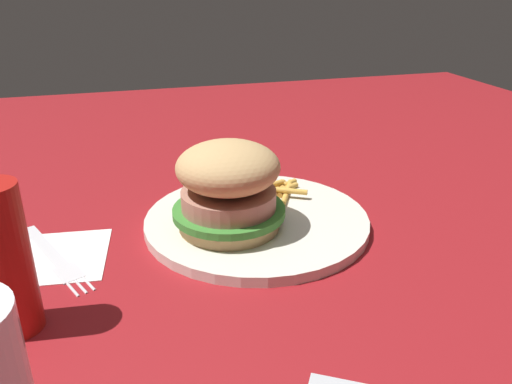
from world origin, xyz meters
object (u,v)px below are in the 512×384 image
object	(u,v)px
sandwich	(228,186)
napkin	(54,256)
fries_pile	(271,191)
fork	(54,255)
plate	(256,219)
ketchup_bottle	(4,261)

from	to	relation	value
sandwich	napkin	size ratio (longest dim) A/B	1.16
fries_pile	napkin	distance (m)	0.27
fries_pile	fork	xyz separation A→B (m)	(-0.07, 0.26, -0.01)
plate	fries_pile	distance (m)	0.07
fork	sandwich	bearing A→B (deg)	-90.72
napkin	ketchup_bottle	xyz separation A→B (m)	(-0.11, 0.02, 0.07)
sandwich	fork	world-z (taller)	sandwich
sandwich	ketchup_bottle	size ratio (longest dim) A/B	0.96
plate	napkin	world-z (taller)	plate
fries_pile	ketchup_bottle	xyz separation A→B (m)	(-0.18, 0.29, 0.05)
sandwich	fries_pile	distance (m)	0.11
napkin	fork	xyz separation A→B (m)	(-0.00, -0.00, 0.00)
plate	fork	size ratio (longest dim) A/B	1.61
fries_pile	sandwich	bearing A→B (deg)	135.24
fork	ketchup_bottle	world-z (taller)	ketchup_bottle
napkin	ketchup_bottle	distance (m)	0.13
fries_pile	napkin	bearing A→B (deg)	104.86
plate	fork	distance (m)	0.23
fries_pile	fork	world-z (taller)	fries_pile
ketchup_bottle	sandwich	bearing A→B (deg)	-62.45
napkin	fries_pile	bearing A→B (deg)	-75.14
plate	napkin	bearing A→B (deg)	94.09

